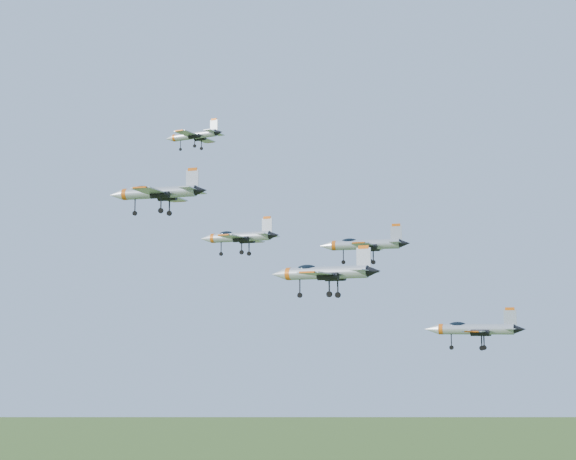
% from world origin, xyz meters
% --- Properties ---
extents(jet_lead, '(11.00, 9.10, 2.94)m').
position_xyz_m(jet_lead, '(-12.76, 11.07, 143.94)').
color(jet_lead, '#9EA3AA').
extents(jet_left_high, '(12.49, 10.27, 3.34)m').
position_xyz_m(jet_left_high, '(0.58, 0.91, 125.85)').
color(jet_left_high, '#9EA3AA').
extents(jet_right_high, '(13.25, 11.00, 3.54)m').
position_xyz_m(jet_right_high, '(-2.06, -16.38, 129.67)').
color(jet_right_high, '#9EA3AA').
extents(jet_left_low, '(12.44, 10.32, 3.32)m').
position_xyz_m(jet_left_low, '(18.43, 2.49, 124.21)').
color(jet_left_low, '#9EA3AA').
extents(jet_right_low, '(13.34, 11.02, 3.57)m').
position_xyz_m(jet_right_low, '(19.55, -15.83, 119.31)').
color(jet_right_low, '#9EA3AA').
extents(jet_trail, '(12.31, 10.13, 3.29)m').
position_xyz_m(jet_trail, '(33.03, 0.61, 113.02)').
color(jet_trail, '#9EA3AA').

